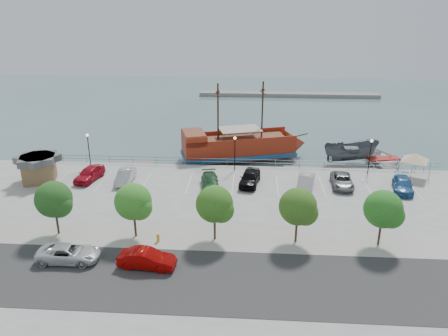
{
  "coord_description": "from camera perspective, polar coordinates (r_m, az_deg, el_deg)",
  "views": [
    {
      "loc": [
        2.04,
        -43.12,
        19.67
      ],
      "look_at": [
        -1.0,
        2.0,
        2.0
      ],
      "focal_mm": 35.0,
      "sensor_mm": 36.0,
      "label": 1
    }
  ],
  "objects": [
    {
      "name": "lamp_post_right",
      "position": [
        54.19,
        18.59,
        2.21
      ],
      "size": [
        0.36,
        0.36,
        4.28
      ],
      "color": "black",
      "rests_on": "land_slab"
    },
    {
      "name": "dock_west",
      "position": [
        58.61,
        -12.97,
        0.35
      ],
      "size": [
        7.82,
        3.74,
        0.43
      ],
      "primitive_type": "cube",
      "rotation": [
        0.0,
        0.0,
        0.22
      ],
      "color": "slate",
      "rests_on": "ground"
    },
    {
      "name": "street_van",
      "position": [
        37.51,
        -19.64,
        -10.45
      ],
      "size": [
        5.01,
        2.4,
        1.38
      ],
      "primitive_type": "imported",
      "rotation": [
        0.0,
        0.0,
        1.59
      ],
      "color": "silver",
      "rests_on": "street"
    },
    {
      "name": "street",
      "position": [
        33.56,
        -0.37,
        -14.52
      ],
      "size": [
        100.0,
        8.0,
        0.04
      ],
      "primitive_type": "cube",
      "color": "#353434",
      "rests_on": "land_slab"
    },
    {
      "name": "dock_east",
      "position": [
        57.75,
        16.98,
        -0.38
      ],
      "size": [
        7.6,
        3.35,
        0.42
      ],
      "primitive_type": "cube",
      "rotation": [
        0.0,
        0.0,
        -0.18
      ],
      "color": "gray",
      "rests_on": "ground"
    },
    {
      "name": "parked_car_b",
      "position": [
        50.85,
        -12.76,
        -1.07
      ],
      "size": [
        1.65,
        4.51,
        1.48
      ],
      "primitive_type": "imported",
      "rotation": [
        0.0,
        0.0,
        0.02
      ],
      "color": "#ABADB0",
      "rests_on": "land_slab"
    },
    {
      "name": "dock_mid",
      "position": [
        56.67,
        11.02,
        -0.27
      ],
      "size": [
        6.44,
        1.98,
        0.37
      ],
      "primitive_type": "cube",
      "rotation": [
        0.0,
        0.0,
        -0.02
      ],
      "color": "gray",
      "rests_on": "ground"
    },
    {
      "name": "sidewalk",
      "position": [
        38.57,
        0.29,
        -9.3
      ],
      "size": [
        100.0,
        4.0,
        0.05
      ],
      "primitive_type": "cube",
      "color": "gray",
      "rests_on": "land_slab"
    },
    {
      "name": "parked_car_d",
      "position": [
        48.45,
        -1.84,
        -1.76
      ],
      "size": [
        2.57,
        4.84,
        1.34
      ],
      "primitive_type": "imported",
      "rotation": [
        0.0,
        0.0,
        0.16
      ],
      "color": "#25552C",
      "rests_on": "land_slab"
    },
    {
      "name": "speedboat",
      "position": [
        60.71,
        20.05,
        0.83
      ],
      "size": [
        6.46,
        8.02,
        1.47
      ],
      "primitive_type": "imported",
      "rotation": [
        0.0,
        0.0,
        0.21
      ],
      "color": "white",
      "rests_on": "ground"
    },
    {
      "name": "parked_car_h",
      "position": [
        51.32,
        22.33,
        -2.05
      ],
      "size": [
        2.86,
        5.08,
        1.39
      ],
      "primitive_type": "imported",
      "rotation": [
        0.0,
        0.0,
        -0.2
      ],
      "color": "#265A8F",
      "rests_on": "land_slab"
    },
    {
      "name": "canopy_tent",
      "position": [
        55.08,
        23.8,
        1.71
      ],
      "size": [
        4.99,
        4.99,
        3.3
      ],
      "rotation": [
        0.0,
        0.0,
        0.31
      ],
      "color": "slate",
      "rests_on": "land_slab"
    },
    {
      "name": "parked_car_f",
      "position": [
        48.63,
        10.64,
        -1.88
      ],
      "size": [
        2.59,
        5.08,
        1.6
      ],
      "primitive_type": "imported",
      "rotation": [
        0.0,
        0.0,
        -0.19
      ],
      "color": "beige",
      "rests_on": "land_slab"
    },
    {
      "name": "tree_b",
      "position": [
        40.56,
        -21.2,
        -4.01
      ],
      "size": [
        3.3,
        3.2,
        5.0
      ],
      "color": "#473321",
      "rests_on": "sidewalk"
    },
    {
      "name": "far_shore",
      "position": [
        100.51,
        8.43,
        9.48
      ],
      "size": [
        40.0,
        3.0,
        0.8
      ],
      "primitive_type": "cube",
      "color": "gray",
      "rests_on": "ground"
    },
    {
      "name": "parked_car_g",
      "position": [
        50.31,
        15.17,
        -1.63
      ],
      "size": [
        2.49,
        4.95,
        1.34
      ],
      "primitive_type": "imported",
      "rotation": [
        0.0,
        0.0,
        -0.05
      ],
      "color": "slate",
      "rests_on": "land_slab"
    },
    {
      "name": "tree_e",
      "position": [
        37.11,
        9.85,
        -5.18
      ],
      "size": [
        3.3,
        3.2,
        5.0
      ],
      "color": "#473321",
      "rests_on": "sidewalk"
    },
    {
      "name": "patrol_boat",
      "position": [
        60.18,
        16.23,
        1.82
      ],
      "size": [
        7.75,
        3.93,
        2.87
      ],
      "primitive_type": "imported",
      "rotation": [
        0.0,
        0.0,
        1.73
      ],
      "color": "#4B5256",
      "rests_on": "ground"
    },
    {
      "name": "ground",
      "position": [
        47.86,
        1.04,
        -4.25
      ],
      "size": [
        160.0,
        160.0,
        0.0
      ],
      "primitive_type": "plane",
      "color": "#476568"
    },
    {
      "name": "tree_f",
      "position": [
        38.52,
        20.3,
        -5.24
      ],
      "size": [
        3.3,
        3.2,
        5.0
      ],
      "color": "#473321",
      "rests_on": "sidewalk"
    },
    {
      "name": "tree_d",
      "position": [
        36.99,
        -1.03,
        -4.93
      ],
      "size": [
        3.3,
        3.2,
        5.0
      ],
      "color": "#473321",
      "rests_on": "sidewalk"
    },
    {
      "name": "lamp_post_mid",
      "position": [
        52.4,
        1.42,
        2.72
      ],
      "size": [
        0.36,
        0.36,
        4.28
      ],
      "color": "black",
      "rests_on": "land_slab"
    },
    {
      "name": "pirate_ship",
      "position": [
        59.41,
        3.05,
        2.84
      ],
      "size": [
        17.83,
        9.46,
        11.04
      ],
      "rotation": [
        0.0,
        0.0,
        0.29
      ],
      "color": "maroon",
      "rests_on": "ground"
    },
    {
      "name": "seawall_railing",
      "position": [
        54.44,
        1.46,
        0.75
      ],
      "size": [
        50.0,
        0.06,
        1.0
      ],
      "color": "slate",
      "rests_on": "land_slab"
    },
    {
      "name": "land_slab",
      "position": [
        30.07,
        -1.12,
        -21.04
      ],
      "size": [
        100.0,
        58.0,
        1.2
      ],
      "primitive_type": "cube",
      "color": "gray",
      "rests_on": "ground"
    },
    {
      "name": "shed",
      "position": [
        53.97,
        -23.02,
        0.05
      ],
      "size": [
        4.67,
        4.67,
        3.07
      ],
      "rotation": [
        0.0,
        0.0,
        0.3
      ],
      "color": "brown",
      "rests_on": "land_slab"
    },
    {
      "name": "parked_car_e",
      "position": [
        49.11,
        3.39,
        -1.26
      ],
      "size": [
        2.71,
        5.12,
        1.66
      ],
      "primitive_type": "imported",
      "rotation": [
        0.0,
        0.0,
        -0.16
      ],
      "color": "black",
      "rests_on": "land_slab"
    },
    {
      "name": "street_sedan",
      "position": [
        35.15,
        -10.04,
        -11.61
      ],
      "size": [
        4.62,
        1.97,
        1.48
      ],
      "primitive_type": "imported",
      "rotation": [
        0.0,
        0.0,
        1.48
      ],
      "color": "#910503",
      "rests_on": "street"
    },
    {
      "name": "tree_c",
      "position": [
        38.18,
        -11.59,
        -4.52
      ],
      "size": [
        3.3,
        3.2,
        5.0
      ],
      "color": "#473321",
      "rests_on": "sidewalk"
    },
    {
      "name": "parked_car_a",
      "position": [
        52.57,
        -17.18,
        -0.7
      ],
      "size": [
        2.78,
        4.96,
        1.59
      ],
      "primitive_type": "imported",
      "rotation": [
        0.0,
        0.0,
        -0.2
      ],
      "color": "#B00F1F",
      "rests_on": "land_slab"
    },
    {
      "name": "lamp_post_left",
      "position": [
        56.07,
        -17.31,
        2.99
      ],
      "size": [
        0.36,
        0.36,
        4.28
      ],
      "color": "black",
      "rests_on": "land_slab"
    },
    {
      "name": "fire_hydrant",
      "position": [
        38.43,
        -8.61,
        -8.97
      ],
      "size": [
        0.27,
        0.27,
        0.79
      ],
      "rotation": [
        0.0,
        0.0,
        0.12
      ],
      "color": "gold",
      "rests_on": "sidewalk"
    }
  ]
}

